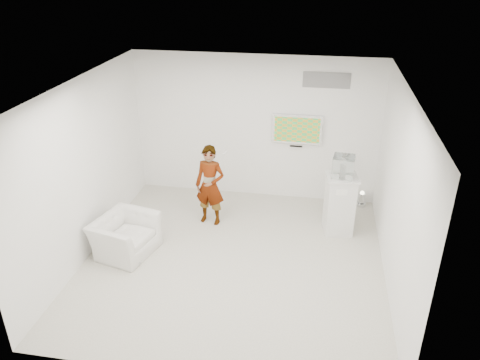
{
  "coord_description": "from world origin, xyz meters",
  "views": [
    {
      "loc": [
        1.23,
        -6.46,
        4.75
      ],
      "look_at": [
        0.01,
        0.6,
        1.24
      ],
      "focal_mm": 35.0,
      "sensor_mm": 36.0,
      "label": 1
    }
  ],
  "objects": [
    {
      "name": "room",
      "position": [
        0.0,
        0.0,
        1.5
      ],
      "size": [
        5.01,
        5.01,
        3.0
      ],
      "color": "beige",
      "rests_on": "ground"
    },
    {
      "name": "wii_remote",
      "position": [
        -0.4,
        1.29,
        1.41
      ],
      "size": [
        0.08,
        0.14,
        0.04
      ],
      "primitive_type": "cube",
      "rotation": [
        0.0,
        0.0,
        -0.34
      ],
      "color": "silver",
      "rests_on": "person"
    },
    {
      "name": "floor_uplight",
      "position": [
        2.26,
        2.34,
        0.16
      ],
      "size": [
        0.22,
        0.22,
        0.31
      ],
      "primitive_type": "cylinder",
      "rotation": [
        0.0,
        0.0,
        0.1
      ],
      "color": "silver",
      "rests_on": "room"
    },
    {
      "name": "console",
      "position": [
        1.75,
        1.27,
        1.26
      ],
      "size": [
        0.09,
        0.18,
        0.24
      ],
      "primitive_type": "cube",
      "rotation": [
        0.0,
        0.0,
        0.24
      ],
      "color": "silver",
      "rests_on": "pedestal"
    },
    {
      "name": "person",
      "position": [
        -0.67,
        1.18,
        0.79
      ],
      "size": [
        0.62,
        0.46,
        1.57
      ],
      "primitive_type": "imported",
      "rotation": [
        0.0,
        0.0,
        -0.16
      ],
      "color": "silver",
      "rests_on": "room"
    },
    {
      "name": "tv",
      "position": [
        0.85,
        2.45,
        1.55
      ],
      "size": [
        1.0,
        0.08,
        0.6
      ],
      "primitive_type": "cube",
      "color": "silver",
      "rests_on": "room"
    },
    {
      "name": "logo_decal",
      "position": [
        1.35,
        2.49,
        2.55
      ],
      "size": [
        0.9,
        0.02,
        0.3
      ],
      "primitive_type": "cube",
      "color": "slate",
      "rests_on": "room"
    },
    {
      "name": "armchair",
      "position": [
        -1.89,
        -0.07,
        0.33
      ],
      "size": [
        1.11,
        1.2,
        0.66
      ],
      "primitive_type": "imported",
      "rotation": [
        0.0,
        0.0,
        1.32
      ],
      "color": "silver",
      "rests_on": "room"
    },
    {
      "name": "vitrine",
      "position": [
        1.75,
        1.27,
        1.33
      ],
      "size": [
        0.41,
        0.41,
        0.37
      ],
      "primitive_type": "cube",
      "rotation": [
        0.0,
        0.0,
        -0.11
      ],
      "color": "silver",
      "rests_on": "pedestal"
    },
    {
      "name": "pedestal",
      "position": [
        1.75,
        1.27,
        0.57
      ],
      "size": [
        0.63,
        0.63,
        1.14
      ],
      "primitive_type": "cube",
      "rotation": [
        0.0,
        0.0,
        0.15
      ],
      "color": "silver",
      "rests_on": "room"
    }
  ]
}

